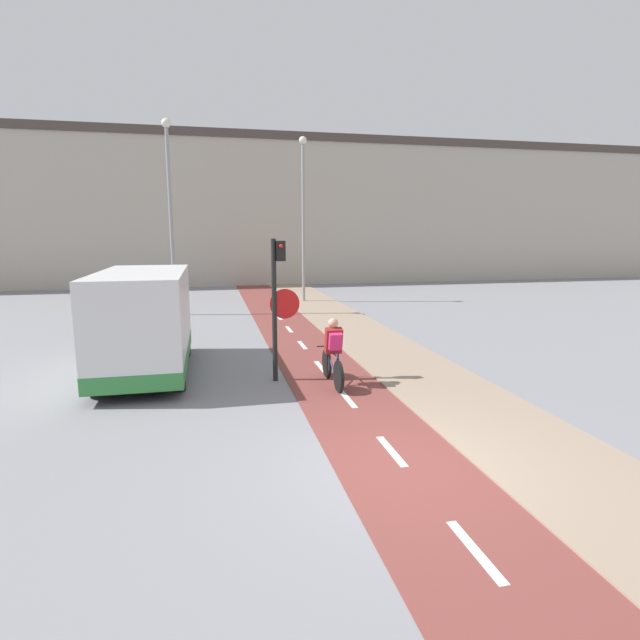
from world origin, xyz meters
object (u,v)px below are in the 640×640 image
at_px(street_lamp_sidewalk, 303,204).
at_px(traffic_light_pole, 278,294).
at_px(cyclist_near, 333,354).
at_px(van, 144,324).
at_px(street_lamp_far, 170,200).

bearing_deg(street_lamp_sidewalk, traffic_light_pole, -103.18).
bearing_deg(traffic_light_pole, cyclist_near, -29.86).
bearing_deg(traffic_light_pole, van, 156.66).
bearing_deg(cyclist_near, traffic_light_pole, 150.14).
bearing_deg(street_lamp_far, cyclist_near, -69.54).
relative_size(street_lamp_sidewalk, cyclist_near, 4.36).
distance_m(traffic_light_pole, street_lamp_far, 10.78).
relative_size(cyclist_near, van, 0.37).
relative_size(traffic_light_pole, street_lamp_far, 0.42).
height_order(street_lamp_sidewalk, van, street_lamp_sidewalk).
bearing_deg(van, cyclist_near, -25.17).
xyz_separation_m(street_lamp_sidewalk, van, (-6.00, -11.43, -3.43)).
distance_m(street_lamp_sidewalk, cyclist_near, 14.06).
xyz_separation_m(traffic_light_pole, cyclist_near, (1.11, -0.64, -1.27)).
height_order(street_lamp_far, cyclist_near, street_lamp_far).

